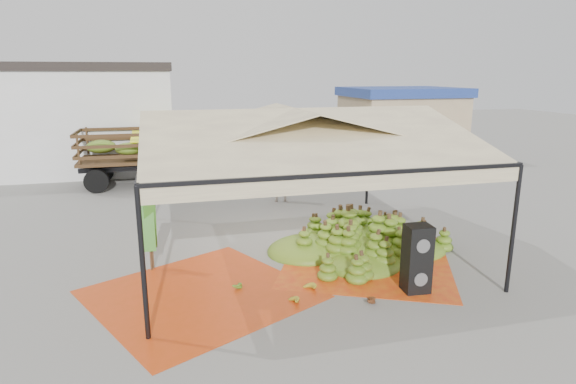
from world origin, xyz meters
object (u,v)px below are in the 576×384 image
object	(u,v)px
truck_left	(174,149)
truck_right	(337,145)
vendor	(280,177)
banana_heap	(362,232)
speaker_stack	(417,259)

from	to	relation	value
truck_left	truck_right	distance (m)	8.15
truck_left	truck_right	size ratio (longest dim) A/B	1.13
vendor	truck_left	world-z (taller)	truck_left
vendor	truck_right	size ratio (longest dim) A/B	0.30
banana_heap	truck_right	xyz separation A→B (m)	(3.33, 10.97, 0.80)
speaker_stack	truck_right	world-z (taller)	truck_right
banana_heap	speaker_stack	world-z (taller)	speaker_stack
banana_heap	vendor	size ratio (longest dim) A/B	2.68
vendor	banana_heap	bearing A→B (deg)	101.56
truck_right	banana_heap	bearing A→B (deg)	-114.61
banana_heap	truck_left	bearing A→B (deg)	114.89
speaker_stack	truck_left	distance (m)	13.97
vendor	speaker_stack	bearing A→B (deg)	100.15
truck_left	truck_right	bearing A→B (deg)	4.84
banana_heap	truck_right	bearing A→B (deg)	73.12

